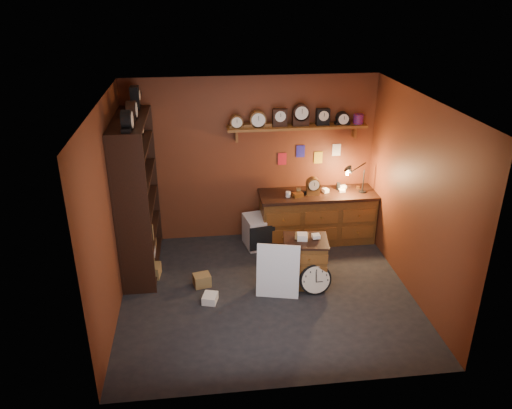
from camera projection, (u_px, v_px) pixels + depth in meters
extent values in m
plane|color=black|center=(266.00, 293.00, 7.01)|extent=(4.00, 4.00, 0.00)
cube|color=brown|center=(252.00, 160.00, 8.08)|extent=(4.00, 0.02, 2.70)
cube|color=brown|center=(294.00, 281.00, 4.82)|extent=(4.00, 0.02, 2.70)
cube|color=brown|center=(109.00, 213.00, 6.23)|extent=(0.02, 3.60, 2.70)
cube|color=brown|center=(415.00, 198.00, 6.67)|extent=(0.02, 3.60, 2.70)
cube|color=beige|center=(268.00, 101.00, 5.90)|extent=(4.00, 3.60, 0.02)
cube|color=brown|center=(297.00, 127.00, 7.79)|extent=(2.20, 0.30, 0.04)
cube|color=brown|center=(236.00, 135.00, 7.80)|extent=(0.04, 0.16, 0.20)
cube|color=brown|center=(354.00, 131.00, 8.01)|extent=(0.04, 0.16, 0.20)
cylinder|color=#B21419|center=(358.00, 119.00, 7.86)|extent=(0.16, 0.16, 0.15)
cube|color=#B31624|center=(261.00, 160.00, 8.09)|extent=(0.14, 0.01, 0.20)
cube|color=navy|center=(279.00, 152.00, 8.07)|extent=(0.14, 0.01, 0.20)
cube|color=gold|center=(297.00, 158.00, 8.16)|extent=(0.14, 0.01, 0.20)
cube|color=silver|center=(316.00, 151.00, 8.14)|extent=(0.14, 0.01, 0.20)
cube|color=black|center=(122.00, 197.00, 7.21)|extent=(0.03, 1.60, 2.30)
cube|color=black|center=(132.00, 220.00, 6.52)|extent=(0.45, 0.03, 2.30)
cube|color=black|center=(143.00, 177.00, 7.94)|extent=(0.45, 0.03, 2.30)
cube|color=black|center=(145.00, 262.00, 7.68)|extent=(0.43, 1.54, 0.03)
cube|color=black|center=(142.00, 233.00, 7.48)|extent=(0.43, 1.54, 0.03)
cube|color=black|center=(139.00, 206.00, 7.29)|extent=(0.43, 1.54, 0.03)
cube|color=black|center=(136.00, 177.00, 7.11)|extent=(0.43, 1.54, 0.03)
cube|color=black|center=(133.00, 147.00, 6.92)|extent=(0.43, 1.54, 0.03)
cube|color=black|center=(130.00, 120.00, 6.77)|extent=(0.43, 1.54, 0.03)
cube|color=brown|center=(317.00, 218.00, 8.30)|extent=(1.86, 0.60, 0.80)
cube|color=black|center=(318.00, 194.00, 8.12)|extent=(1.92, 0.66, 0.05)
cube|color=brown|center=(321.00, 226.00, 8.02)|extent=(1.78, 0.02, 0.52)
cylinder|color=black|center=(362.00, 191.00, 8.14)|extent=(0.12, 0.12, 0.02)
cylinder|color=black|center=(363.00, 181.00, 8.07)|extent=(0.02, 0.02, 0.38)
cylinder|color=black|center=(358.00, 168.00, 7.93)|extent=(0.27, 0.09, 0.14)
cone|color=black|center=(350.00, 171.00, 7.90)|extent=(0.18, 0.14, 0.18)
cube|color=brown|center=(305.00, 262.00, 7.11)|extent=(0.64, 0.55, 0.67)
cube|color=black|center=(306.00, 241.00, 6.97)|extent=(0.68, 0.60, 0.03)
cube|color=brown|center=(308.00, 271.00, 6.89)|extent=(0.51, 0.09, 0.57)
cylinder|color=black|center=(315.00, 279.00, 6.92)|extent=(0.45, 0.15, 0.45)
cylinder|color=#F1E1C1|center=(316.00, 280.00, 6.89)|extent=(0.39, 0.09, 0.39)
cube|color=black|center=(316.00, 277.00, 6.86)|extent=(0.01, 0.04, 0.14)
cube|color=black|center=(319.00, 282.00, 6.90)|extent=(0.10, 0.01, 0.01)
cube|color=silver|center=(277.00, 294.00, 6.97)|extent=(0.61, 0.30, 0.77)
cube|color=silver|center=(260.00, 231.00, 8.18)|extent=(0.58, 0.58, 0.51)
cube|color=black|center=(262.00, 238.00, 7.95)|extent=(0.41, 0.10, 0.41)
cube|color=olive|center=(150.00, 271.00, 7.37)|extent=(0.32, 0.28, 0.18)
cube|color=white|center=(210.00, 298.00, 6.79)|extent=(0.24, 0.26, 0.11)
cube|color=olive|center=(202.00, 280.00, 7.14)|extent=(0.27, 0.24, 0.18)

